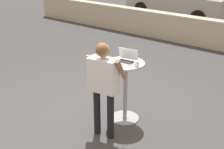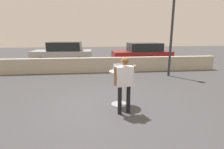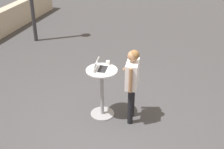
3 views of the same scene
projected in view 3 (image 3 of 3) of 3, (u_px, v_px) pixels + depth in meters
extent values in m
plane|color=#3D3D3F|center=(105.00, 130.00, 6.21)|extent=(50.00, 50.00, 0.00)
cylinder|color=gray|center=(102.00, 114.00, 6.68)|extent=(0.51, 0.51, 0.03)
cylinder|color=gray|center=(102.00, 93.00, 6.42)|extent=(0.07, 0.07, 1.03)
cylinder|color=#B7B7BC|center=(102.00, 70.00, 6.17)|extent=(0.63, 0.63, 0.02)
cube|color=silver|center=(103.00, 70.00, 6.16)|extent=(0.37, 0.26, 0.02)
cube|color=black|center=(103.00, 69.00, 6.15)|extent=(0.33, 0.21, 0.00)
cube|color=silver|center=(96.00, 64.00, 6.13)|extent=(0.35, 0.11, 0.20)
cube|color=white|center=(96.00, 64.00, 6.13)|extent=(0.32, 0.09, 0.17)
cylinder|color=white|center=(108.00, 63.00, 6.33)|extent=(0.08, 0.08, 0.09)
torus|color=white|center=(109.00, 62.00, 6.38)|extent=(0.04, 0.01, 0.04)
cylinder|color=black|center=(130.00, 106.00, 6.23)|extent=(0.11, 0.11, 0.80)
cylinder|color=black|center=(132.00, 100.00, 6.44)|extent=(0.11, 0.11, 0.80)
cube|color=silver|center=(132.00, 74.00, 6.02)|extent=(0.48, 0.29, 0.53)
sphere|color=#936B4C|center=(133.00, 56.00, 5.83)|extent=(0.21, 0.21, 0.21)
sphere|color=brown|center=(134.00, 55.00, 5.81)|extent=(0.19, 0.19, 0.19)
cylinder|color=#936B4C|center=(130.00, 80.00, 5.79)|extent=(0.07, 0.07, 0.50)
cylinder|color=#936B4C|center=(130.00, 63.00, 6.20)|extent=(0.11, 0.31, 0.39)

